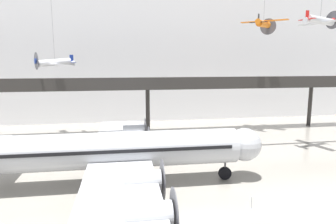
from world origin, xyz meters
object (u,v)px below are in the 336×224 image
suspended_plane_white_twin (55,62)px  stanchion_barrier (251,206)px  suspended_plane_orange_highwing (263,24)px  airliner_silver_main (110,151)px  suspended_plane_silver_racer (320,21)px

suspended_plane_white_twin → stanchion_barrier: size_ratio=10.13×
suspended_plane_orange_highwing → stanchion_barrier: size_ratio=5.99×
airliner_silver_main → suspended_plane_white_twin: suspended_plane_white_twin is taller
suspended_plane_silver_racer → suspended_plane_orange_highwing: size_ratio=0.99×
suspended_plane_white_twin → stanchion_barrier: (19.88, -27.57, -11.38)m
suspended_plane_orange_highwing → suspended_plane_white_twin: suspended_plane_orange_highwing is taller
suspended_plane_orange_highwing → stanchion_barrier: (-13.23, -25.91, -17.60)m
suspended_plane_silver_racer → stanchion_barrier: bearing=-151.7°
suspended_plane_white_twin → stanchion_barrier: suspended_plane_white_twin is taller
suspended_plane_silver_racer → stanchion_barrier: suspended_plane_silver_racer is taller
suspended_plane_silver_racer → suspended_plane_white_twin: size_ratio=0.59×
airliner_silver_main → stanchion_barrier: airliner_silver_main is taller
suspended_plane_white_twin → suspended_plane_silver_racer: bearing=132.2°
stanchion_barrier → suspended_plane_white_twin: bearing=125.8°
suspended_plane_white_twin → airliner_silver_main: bearing=85.5°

